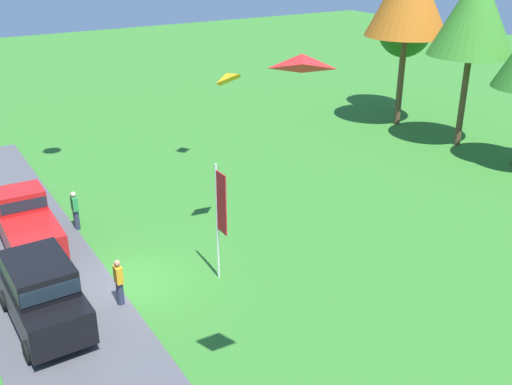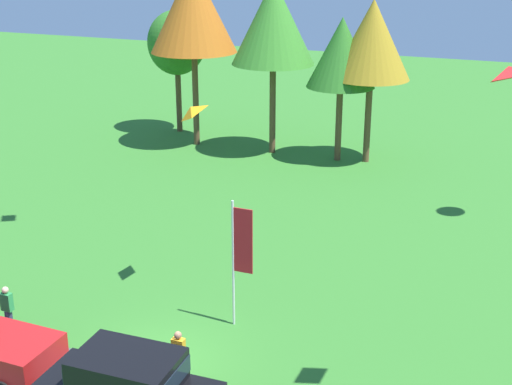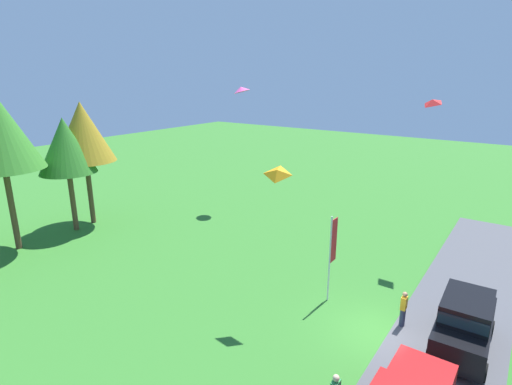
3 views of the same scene
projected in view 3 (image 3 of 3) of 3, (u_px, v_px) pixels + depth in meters
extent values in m
plane|color=#337528|center=(379.00, 334.00, 17.16)|extent=(120.00, 120.00, 0.00)
cube|color=#4C4C51|center=(442.00, 356.00, 15.75)|extent=(36.00, 4.40, 0.06)
cylinder|color=black|center=(393.00, 381.00, 13.96)|extent=(0.68, 0.25, 0.68)
cube|color=black|center=(464.00, 328.00, 15.95)|extent=(4.65, 2.02, 1.10)
cube|color=black|center=(467.00, 307.00, 15.67)|extent=(2.65, 1.83, 0.84)
cube|color=#19232D|center=(467.00, 307.00, 15.67)|extent=(2.70, 1.79, 0.46)
cylinder|color=black|center=(483.00, 372.00, 14.37)|extent=(0.69, 0.26, 0.68)
cylinder|color=black|center=(430.00, 353.00, 15.33)|extent=(0.69, 0.26, 0.68)
cylinder|color=black|center=(490.00, 328.00, 16.87)|extent=(0.69, 0.26, 0.68)
cylinder|color=black|center=(444.00, 315.00, 17.83)|extent=(0.69, 0.26, 0.68)
cylinder|color=#2D334C|center=(402.00, 318.00, 17.53)|extent=(0.24, 0.24, 0.88)
cube|color=orange|center=(404.00, 303.00, 17.32)|extent=(0.36, 0.22, 0.60)
sphere|color=#9E7051|center=(405.00, 294.00, 17.20)|extent=(0.22, 0.22, 0.22)
sphere|color=beige|center=(336.00, 378.00, 12.43)|extent=(0.22, 0.22, 0.22)
cylinder|color=brown|center=(12.00, 210.00, 24.96)|extent=(0.36, 0.36, 5.22)
cylinder|color=brown|center=(73.00, 202.00, 28.23)|extent=(0.36, 0.36, 4.21)
cone|color=#2D7023|center=(65.00, 146.00, 27.10)|extent=(3.79, 3.79, 3.79)
cylinder|color=brown|center=(90.00, 192.00, 29.56)|extent=(0.36, 0.36, 4.72)
cone|color=olive|center=(83.00, 132.00, 28.30)|extent=(4.25, 4.25, 4.25)
cylinder|color=silver|center=(330.00, 260.00, 19.13)|extent=(0.08, 0.08, 4.38)
cube|color=red|center=(334.00, 240.00, 19.16)|extent=(0.64, 0.04, 2.19)
cone|color=#EA4C9E|center=(241.00, 89.00, 31.93)|extent=(1.73, 1.77, 0.73)
pyramid|color=orange|center=(277.00, 173.00, 17.06)|extent=(1.05, 1.14, 0.63)
pyramid|color=red|center=(432.00, 102.00, 22.01)|extent=(1.22, 1.24, 0.53)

